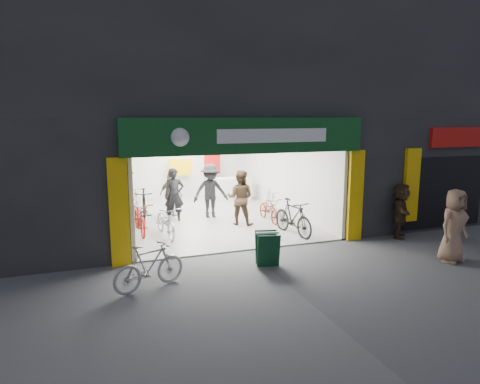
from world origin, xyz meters
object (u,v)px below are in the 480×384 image
pedestrian_near (454,226)px  parked_bike (149,266)px  bike_right_front (293,218)px  sandwich_board (267,248)px  bike_left_front (166,221)px

pedestrian_near → parked_bike: bearing=162.2°
bike_right_front → sandwich_board: (-1.78, -2.22, -0.10)m
bike_left_front → sandwich_board: 3.84m
bike_left_front → parked_bike: size_ratio=1.10×
bike_right_front → sandwich_board: bearing=-138.1°
bike_left_front → sandwich_board: bearing=-67.1°
parked_bike → pedestrian_near: pedestrian_near is taller
parked_bike → bike_left_front: bearing=-36.1°
bike_right_front → parked_bike: 5.30m
bike_right_front → pedestrian_near: (2.64, -3.41, 0.36)m
bike_right_front → bike_left_front: bearing=152.9°
bike_left_front → pedestrian_near: (6.24, -4.56, 0.44)m
parked_bike → bike_right_front: bearing=-81.6°
parked_bike → sandwich_board: size_ratio=1.97×
parked_bike → sandwich_board: 2.85m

